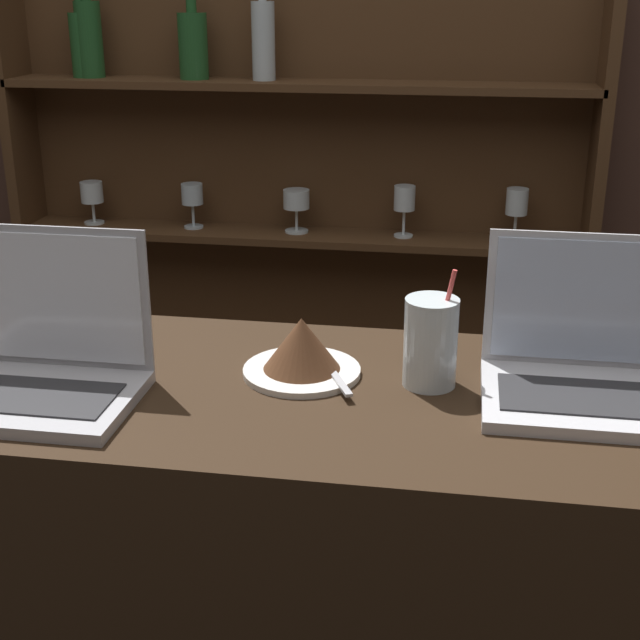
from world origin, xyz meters
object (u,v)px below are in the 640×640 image
object	(u,v)px
laptop_near	(37,359)
cake_plate	(302,350)
laptop_far	(594,364)
water_glass	(431,342)

from	to	relation	value
laptop_near	cake_plate	distance (m)	0.39
laptop_near	laptop_far	size ratio (longest dim) A/B	0.96
laptop_near	cake_plate	world-z (taller)	laptop_near
cake_plate	water_glass	bearing A→B (deg)	-1.54
cake_plate	water_glass	size ratio (longest dim) A/B	1.01
water_glass	cake_plate	bearing A→B (deg)	178.46
laptop_near	water_glass	world-z (taller)	laptop_near
laptop_far	water_glass	size ratio (longest dim) A/B	1.74
laptop_far	cake_plate	bearing A→B (deg)	179.15
laptop_far	laptop_near	bearing A→B (deg)	-171.33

